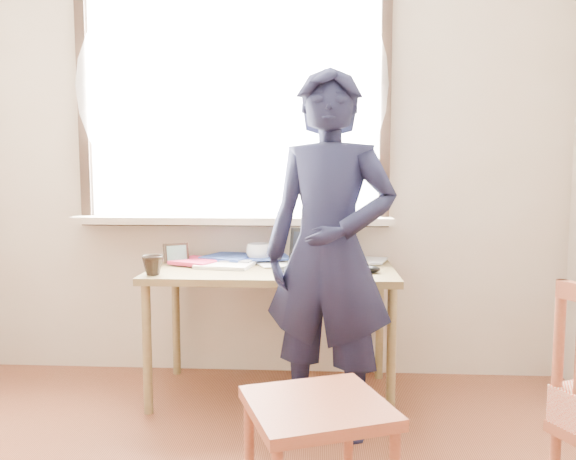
# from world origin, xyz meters

# --- Properties ---
(room_shell) EXTENTS (3.52, 4.02, 2.61)m
(room_shell) POSITION_xyz_m (-0.02, 0.20, 1.64)
(room_shell) COLOR #C3B39D
(room_shell) RESTS_ON ground
(desk) EXTENTS (1.30, 0.65, 0.70)m
(desk) POSITION_xyz_m (0.06, 1.63, 0.62)
(desk) COLOR brown
(desk) RESTS_ON ground
(laptop) EXTENTS (0.36, 0.32, 0.21)m
(laptop) POSITION_xyz_m (0.28, 1.59, 0.75)
(laptop) COLOR black
(laptop) RESTS_ON desk
(mug_white) EXTENTS (0.19, 0.19, 0.11)m
(mug_white) POSITION_xyz_m (-0.04, 1.84, 0.75)
(mug_white) COLOR white
(mug_white) RESTS_ON desk
(mug_dark) EXTENTS (0.15, 0.15, 0.10)m
(mug_dark) POSITION_xyz_m (-0.52, 1.41, 0.74)
(mug_dark) COLOR black
(mug_dark) RESTS_ON desk
(mouse) EXTENTS (0.10, 0.07, 0.04)m
(mouse) POSITION_xyz_m (0.57, 1.53, 0.71)
(mouse) COLOR black
(mouse) RESTS_ON desk
(desk_clutter) EXTENTS (0.65, 0.53, 0.04)m
(desk_clutter) POSITION_xyz_m (-0.14, 1.82, 0.71)
(desk_clutter) COLOR #314B9F
(desk_clutter) RESTS_ON desk
(book_a) EXTENTS (0.25, 0.32, 0.03)m
(book_a) POSITION_xyz_m (-0.26, 1.86, 0.71)
(book_a) COLOR white
(book_a) RESTS_ON desk
(book_b) EXTENTS (0.22, 0.26, 0.02)m
(book_b) POSITION_xyz_m (0.53, 1.89, 0.70)
(book_b) COLOR white
(book_b) RESTS_ON desk
(picture_frame) EXTENTS (0.13, 0.08, 0.11)m
(picture_frame) POSITION_xyz_m (-0.48, 1.73, 0.75)
(picture_frame) COLOR black
(picture_frame) RESTS_ON desk
(work_chair) EXTENTS (0.56, 0.55, 0.45)m
(work_chair) POSITION_xyz_m (0.31, 0.47, 0.38)
(work_chair) COLOR brown
(work_chair) RESTS_ON ground
(person) EXTENTS (0.70, 0.56, 1.67)m
(person) POSITION_xyz_m (0.36, 1.23, 0.84)
(person) COLOR black
(person) RESTS_ON ground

